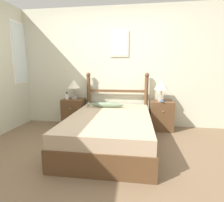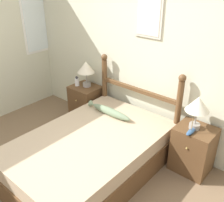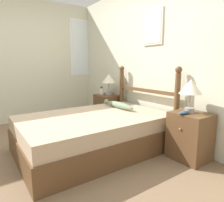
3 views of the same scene
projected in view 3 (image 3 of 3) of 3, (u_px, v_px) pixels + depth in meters
The scene contains 12 objects.
ground_plane at pixel (51, 159), 2.55m from camera, with size 16.00×16.00×0.00m, color #7A6047.
wall_back at pixel (150, 60), 3.30m from camera, with size 6.40×0.08×2.55m.
wall_left at pixel (15, 61), 4.06m from camera, with size 0.08×6.40×2.55m.
bed at pixel (94, 133), 2.82m from camera, with size 1.34×2.02×0.50m.
headboard at pixel (145, 99), 3.30m from camera, with size 1.35×0.09×1.18m.
nightstand_left at pixel (107, 109), 4.05m from camera, with size 0.46×0.42×0.61m.
nightstand_right at pixel (190, 136), 2.53m from camera, with size 0.46×0.42×0.61m.
table_lamp_left at pixel (109, 79), 3.96m from camera, with size 0.28×0.28×0.42m.
table_lamp_right at pixel (191, 88), 2.44m from camera, with size 0.28×0.28×0.42m.
bottle at pixel (102, 91), 4.06m from camera, with size 0.07×0.07×0.16m.
model_boat at pixel (184, 112), 2.41m from camera, with size 0.06×0.21×0.21m.
fish_pillow at pixel (119, 105), 3.23m from camera, with size 0.72×0.11×0.10m.
Camera 3 is at (2.40, -0.72, 1.19)m, focal length 32.00 mm.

